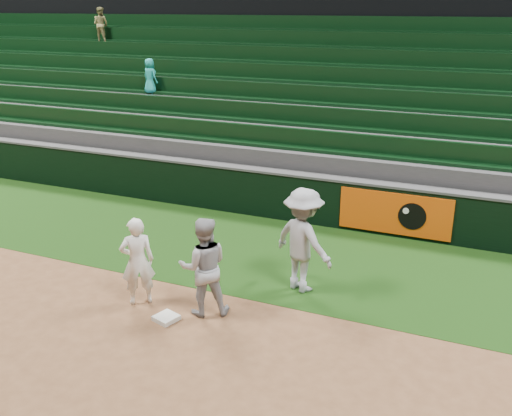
{
  "coord_description": "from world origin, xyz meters",
  "views": [
    {
      "loc": [
        4.9,
        -7.73,
        5.21
      ],
      "look_at": [
        0.63,
        2.3,
        1.3
      ],
      "focal_mm": 40.0,
      "sensor_mm": 36.0,
      "label": 1
    }
  ],
  "objects_px": {
    "first_baseman": "(137,261)",
    "baserunner": "(204,267)",
    "first_base": "(166,318)",
    "base_coach": "(303,240)"
  },
  "relations": [
    {
      "from": "first_base",
      "to": "first_baseman",
      "type": "xyz_separation_m",
      "value": [
        -0.77,
        0.35,
        0.8
      ]
    },
    {
      "from": "first_baseman",
      "to": "baserunner",
      "type": "bearing_deg",
      "value": 147.49
    },
    {
      "from": "first_base",
      "to": "first_baseman",
      "type": "height_order",
      "value": "first_baseman"
    },
    {
      "from": "first_baseman",
      "to": "first_base",
      "type": "bearing_deg",
      "value": 116.27
    },
    {
      "from": "first_base",
      "to": "baserunner",
      "type": "height_order",
      "value": "baserunner"
    },
    {
      "from": "first_baseman",
      "to": "baserunner",
      "type": "xyz_separation_m",
      "value": [
        1.28,
        0.15,
        0.07
      ]
    },
    {
      "from": "first_base",
      "to": "base_coach",
      "type": "distance_m",
      "value": 2.89
    },
    {
      "from": "baserunner",
      "to": "base_coach",
      "type": "xyz_separation_m",
      "value": [
        1.3,
        1.52,
        0.12
      ]
    },
    {
      "from": "first_base",
      "to": "baserunner",
      "type": "bearing_deg",
      "value": 44.83
    },
    {
      "from": "first_baseman",
      "to": "baserunner",
      "type": "height_order",
      "value": "baserunner"
    }
  ]
}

